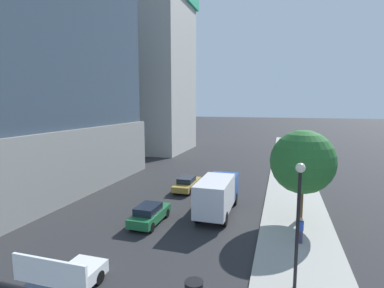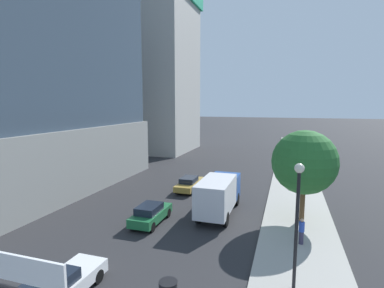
% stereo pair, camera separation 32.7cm
% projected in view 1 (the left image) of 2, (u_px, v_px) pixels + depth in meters
% --- Properties ---
extents(sidewalk, '(5.00, 120.00, 0.15)m').
position_uv_depth(sidewalk, '(298.00, 236.00, 19.79)').
color(sidewalk, '#9E9B93').
rests_on(sidewalk, ground).
extents(construction_building, '(23.84, 14.98, 39.85)m').
position_uv_depth(construction_building, '(147.00, 63.00, 55.19)').
color(construction_building, '#B2AFA8').
rests_on(construction_building, ground).
extents(street_lamp, '(0.44, 0.44, 6.00)m').
position_uv_depth(street_lamp, '(298.00, 208.00, 13.59)').
color(street_lamp, black).
rests_on(street_lamp, sidewalk).
extents(street_tree, '(4.67, 4.67, 6.77)m').
position_uv_depth(street_tree, '(303.00, 162.00, 21.72)').
color(street_tree, brown).
rests_on(street_tree, sidewalk).
extents(car_white, '(1.77, 4.56, 1.45)m').
position_uv_depth(car_white, '(60.00, 288.00, 13.13)').
color(car_white, silver).
rests_on(car_white, ground).
extents(car_green, '(1.73, 4.19, 1.47)m').
position_uv_depth(car_green, '(150.00, 214.00, 21.90)').
color(car_green, '#1E6638').
rests_on(car_green, ground).
extents(car_gold, '(1.75, 4.76, 1.38)m').
position_uv_depth(car_gold, '(187.00, 183.00, 30.46)').
color(car_gold, '#AD8938').
rests_on(car_gold, ground).
extents(box_truck, '(2.33, 7.04, 3.04)m').
position_uv_depth(box_truck, '(217.00, 193.00, 23.66)').
color(box_truck, '#1E4799').
rests_on(box_truck, ground).
extents(pedestrian_blue_shirt, '(0.34, 0.34, 1.64)m').
position_uv_depth(pedestrian_blue_shirt, '(301.00, 230.00, 18.52)').
color(pedestrian_blue_shirt, '#38334C').
rests_on(pedestrian_blue_shirt, sidewalk).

